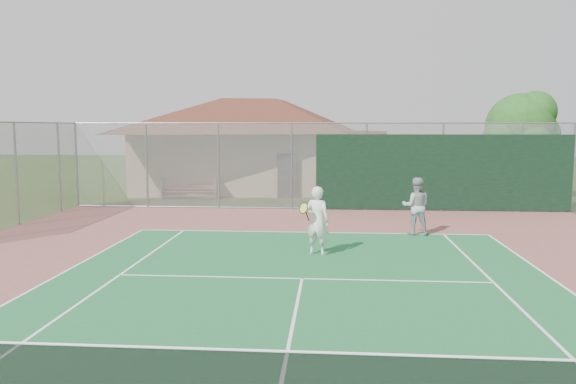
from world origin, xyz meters
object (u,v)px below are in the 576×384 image
object	(u,v)px
bleachers	(192,186)
tree	(522,129)
clubhouse	(256,135)
player_grey_back	(416,207)
player_white_front	(317,221)

from	to	relation	value
bleachers	tree	xyz separation A→B (m)	(15.08, -0.14, 2.71)
clubhouse	player_grey_back	world-z (taller)	clubhouse
player_white_front	player_grey_back	size ratio (longest dim) A/B	1.01
clubhouse	player_grey_back	bearing A→B (deg)	-68.41
clubhouse	player_white_front	world-z (taller)	clubhouse
clubhouse	player_white_front	bearing A→B (deg)	-82.68
bleachers	tree	distance (m)	15.32
tree	player_white_front	distance (m)	14.68
clubhouse	player_white_front	size ratio (longest dim) A/B	7.84
clubhouse	tree	bearing A→B (deg)	-25.12
bleachers	player_grey_back	distance (m)	12.67
clubhouse	bleachers	bearing A→B (deg)	-126.87
player_grey_back	clubhouse	bearing A→B (deg)	-58.84
player_white_front	player_grey_back	distance (m)	4.22
tree	bleachers	bearing A→B (deg)	179.47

